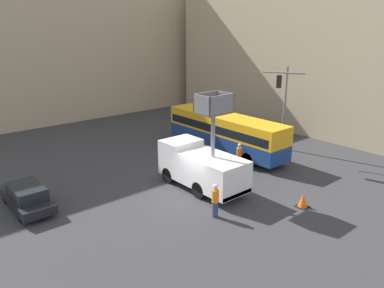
# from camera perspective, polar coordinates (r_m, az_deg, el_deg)

# --- Properties ---
(ground_plane) EXTENTS (120.00, 120.00, 0.00)m
(ground_plane) POSITION_cam_1_polar(r_m,az_deg,el_deg) (22.77, -0.24, -8.05)
(ground_plane) COLOR #333335
(building_backdrop_far) EXTENTS (44.00, 10.00, 17.08)m
(building_backdrop_far) POSITION_cam_1_polar(r_m,az_deg,el_deg) (44.79, -23.87, 14.47)
(building_backdrop_far) COLOR tan
(building_backdrop_far) RESTS_ON ground_plane
(building_backdrop_side) EXTENTS (10.00, 28.00, 13.67)m
(building_backdrop_side) POSITION_cam_1_polar(r_m,az_deg,el_deg) (41.26, 17.53, 12.61)
(building_backdrop_side) COLOR tan
(building_backdrop_side) RESTS_ON ground_plane
(utility_truck) EXTENTS (2.44, 6.08, 6.18)m
(utility_truck) POSITION_cam_1_polar(r_m,az_deg,el_deg) (23.38, 1.43, -3.23)
(utility_truck) COLOR white
(utility_truck) RESTS_ON ground_plane
(city_bus) EXTENTS (2.47, 11.18, 3.06)m
(city_bus) POSITION_cam_1_polar(r_m,az_deg,el_deg) (30.20, 5.08, 2.06)
(city_bus) COLOR navy
(city_bus) RESTS_ON ground_plane
(traffic_light_pole) EXTENTS (3.14, 2.89, 6.78)m
(traffic_light_pole) POSITION_cam_1_polar(r_m,az_deg,el_deg) (30.12, 13.70, 6.91)
(traffic_light_pole) COLOR slate
(traffic_light_pole) RESTS_ON ground_plane
(road_worker_near_truck) EXTENTS (0.38, 0.38, 1.92)m
(road_worker_near_truck) POSITION_cam_1_polar(r_m,az_deg,el_deg) (20.17, 3.56, -8.58)
(road_worker_near_truck) COLOR navy
(road_worker_near_truck) RESTS_ON ground_plane
(road_worker_directing) EXTENTS (0.38, 0.38, 1.79)m
(road_worker_directing) POSITION_cam_1_polar(r_m,az_deg,el_deg) (27.28, 7.18, -1.73)
(road_worker_directing) COLOR navy
(road_worker_directing) RESTS_ON ground_plane
(traffic_cone_near_truck) EXTENTS (0.69, 0.69, 0.78)m
(traffic_cone_near_truck) POSITION_cam_1_polar(r_m,az_deg,el_deg) (22.36, 16.54, -8.29)
(traffic_cone_near_truck) COLOR black
(traffic_cone_near_truck) RESTS_ON ground_plane
(parked_car_curbside) EXTENTS (1.78, 4.60, 1.44)m
(parked_car_curbside) POSITION_cam_1_polar(r_m,az_deg,el_deg) (23.05, -23.87, -7.34)
(parked_car_curbside) COLOR black
(parked_car_curbside) RESTS_ON ground_plane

